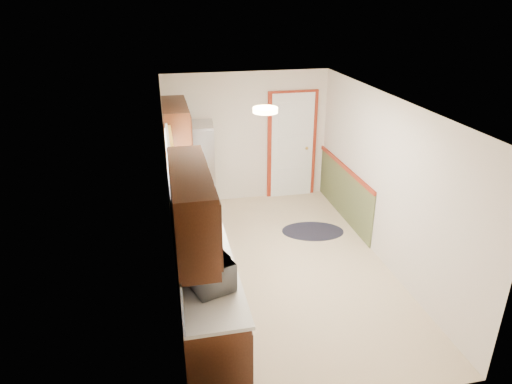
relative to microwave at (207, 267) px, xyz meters
name	(u,v)px	position (x,y,z in m)	size (l,w,h in m)	color
room_shell	(283,190)	(1.20, 1.55, 0.06)	(3.20, 5.20, 2.52)	#CBB68F
kitchen_run	(194,236)	(-0.04, 1.26, -0.33)	(0.63, 4.00, 2.20)	#35180C
back_wall_trim	(303,155)	(2.19, 3.76, -0.25)	(1.12, 2.30, 2.08)	maroon
ceiling_fixture	(265,110)	(0.90, 1.35, 1.22)	(0.30, 0.30, 0.06)	#FFD88C
microwave	(207,267)	(0.00, 0.00, 0.00)	(0.58, 0.32, 0.39)	white
refrigerator	(195,170)	(0.18, 3.60, -0.32)	(0.73, 0.72, 1.64)	#B7B7BC
rug	(313,231)	(1.99, 2.46, -1.13)	(1.02, 0.66, 0.01)	black
cooktop	(190,189)	(0.01, 2.44, -0.19)	(0.53, 0.64, 0.02)	black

